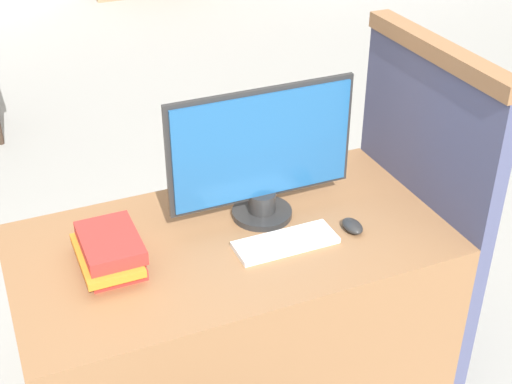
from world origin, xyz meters
The scene contains 6 objects.
desk centered at (0.00, 0.34, 0.36)m, with size 1.28×0.69×0.73m.
carrel_divider centered at (0.67, 0.34, 0.63)m, with size 0.07×0.68×1.24m.
monitor centered at (0.13, 0.42, 0.94)m, with size 0.58×0.19×0.42m.
keyboard centered at (0.14, 0.25, 0.74)m, with size 0.30×0.11×0.02m.
mouse centered at (0.35, 0.24, 0.74)m, with size 0.05×0.09×0.03m.
book_stack centered at (-0.35, 0.36, 0.78)m, with size 0.17×0.26×0.09m.
Camera 1 is at (-0.61, -1.27, 1.95)m, focal length 50.00 mm.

